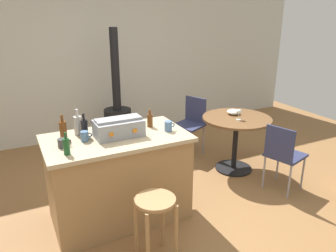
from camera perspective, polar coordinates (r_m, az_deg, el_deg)
ground_plane at (r=3.85m, az=1.55°, el=-14.16°), size 8.80×8.80×0.00m
back_wall at (r=5.86m, az=-11.45°, el=11.34°), size 8.00×0.10×2.70m
kitchen_island at (r=3.54m, az=-8.52°, el=-8.79°), size 1.43×0.81×0.93m
wooden_stool at (r=2.95m, az=-2.18°, el=-14.94°), size 0.35×0.35×0.62m
dining_table at (r=4.59m, az=11.65°, el=-0.71°), size 0.92×0.92×0.77m
folding_chair_near at (r=5.03m, az=3.98°, el=0.77°), size 0.53×0.53×0.88m
folding_chair_far at (r=4.22m, az=19.22°, el=-4.41°), size 0.50×0.50×0.86m
wood_stove at (r=5.43m, az=-8.64°, el=1.27°), size 0.44×0.45×1.89m
toolbox at (r=3.33m, az=-8.51°, el=-0.26°), size 0.47×0.28×0.19m
bottle_0 at (r=3.38m, az=-14.20°, el=-0.30°), size 0.07×0.07×0.24m
bottle_1 at (r=3.01m, az=-17.10°, el=-3.32°), size 0.06×0.06×0.20m
bottle_2 at (r=3.57m, az=-3.14°, el=1.03°), size 0.06×0.06×0.19m
bottle_3 at (r=3.37m, az=-17.63°, el=-0.65°), size 0.07×0.07×0.25m
bottle_4 at (r=3.45m, az=-15.26°, el=0.19°), size 0.08×0.08×0.26m
cup_0 at (r=3.28m, az=-14.15°, el=-1.71°), size 0.11×0.08×0.10m
cup_1 at (r=3.19m, az=-17.69°, el=-2.80°), size 0.12×0.09×0.08m
cup_2 at (r=3.44m, az=0.07°, el=-0.03°), size 0.12×0.08×0.11m
wine_glass at (r=4.41m, az=12.13°, el=2.38°), size 0.07×0.07×0.14m
serving_bowl at (r=4.65m, az=11.22°, el=2.42°), size 0.18×0.18×0.07m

